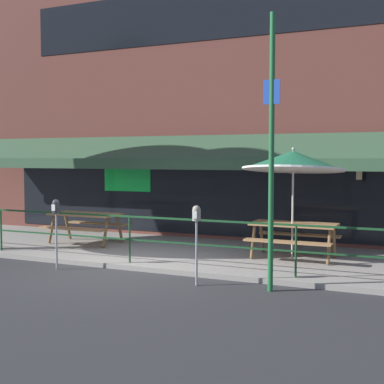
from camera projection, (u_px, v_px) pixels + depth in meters
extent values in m
plane|color=#2D2D30|center=(122.00, 270.00, 10.75)|extent=(120.00, 120.00, 0.00)
cube|color=gray|center=(167.00, 252.00, 12.57)|extent=(15.00, 4.00, 0.10)
cube|color=brown|center=(204.00, 86.00, 14.35)|extent=(15.00, 0.50, 8.37)
cube|color=black|center=(200.00, 14.00, 13.99)|extent=(10.50, 0.02, 1.40)
cube|color=black|center=(200.00, 192.00, 14.29)|extent=(12.00, 0.02, 2.30)
cube|color=#19D84C|center=(127.00, 179.00, 15.17)|extent=(1.50, 0.02, 0.70)
cube|color=#335138|center=(192.00, 148.00, 13.73)|extent=(13.80, 0.92, 0.70)
cube|color=#335138|center=(184.00, 164.00, 13.29)|extent=(13.80, 0.08, 0.28)
cube|color=black|center=(360.00, 167.00, 12.45)|extent=(0.04, 0.28, 0.04)
cube|color=black|center=(360.00, 175.00, 12.34)|extent=(0.18, 0.18, 0.28)
cube|color=beige|center=(360.00, 175.00, 12.34)|extent=(0.13, 0.19, 0.20)
cylinder|color=#194723|center=(1.00, 230.00, 12.39)|extent=(0.04, 0.04, 0.95)
cylinder|color=#194723|center=(130.00, 239.00, 10.98)|extent=(0.04, 0.04, 0.95)
cylinder|color=#194723|center=(296.00, 251.00, 9.58)|extent=(0.04, 0.04, 0.95)
cube|color=#194723|center=(129.00, 217.00, 10.95)|extent=(13.80, 0.04, 0.04)
cube|color=#194723|center=(130.00, 239.00, 10.98)|extent=(13.80, 0.03, 0.03)
cube|color=#997047|center=(85.00, 214.00, 13.40)|extent=(1.80, 0.80, 0.05)
cube|color=#997047|center=(71.00, 229.00, 12.89)|extent=(1.80, 0.26, 0.04)
cube|color=#997047|center=(99.00, 223.00, 13.95)|extent=(1.80, 0.26, 0.04)
cylinder|color=brown|center=(106.00, 232.00, 12.81)|extent=(0.07, 0.30, 0.73)
cylinder|color=brown|center=(120.00, 229.00, 13.39)|extent=(0.07, 0.30, 0.73)
cylinder|color=brown|center=(52.00, 229.00, 13.46)|extent=(0.07, 0.30, 0.73)
cylinder|color=brown|center=(68.00, 226.00, 14.04)|extent=(0.07, 0.30, 0.73)
cube|color=#997047|center=(294.00, 224.00, 11.38)|extent=(1.80, 0.80, 0.05)
cube|color=#997047|center=(287.00, 242.00, 10.87)|extent=(1.80, 0.26, 0.04)
cube|color=#997047|center=(300.00, 235.00, 11.92)|extent=(1.80, 0.26, 0.04)
cylinder|color=brown|center=(329.00, 246.00, 10.78)|extent=(0.07, 0.30, 0.73)
cylinder|color=brown|center=(334.00, 242.00, 11.36)|extent=(0.07, 0.30, 0.73)
cylinder|color=brown|center=(253.00, 241.00, 11.43)|extent=(0.07, 0.30, 0.73)
cylinder|color=brown|center=(262.00, 237.00, 12.02)|extent=(0.07, 0.30, 0.73)
cylinder|color=#B7B2A8|center=(293.00, 205.00, 11.24)|extent=(0.04, 0.04, 2.30)
cone|color=#1E6B47|center=(293.00, 160.00, 11.18)|extent=(2.10, 2.13, 0.59)
cylinder|color=white|center=(293.00, 169.00, 11.19)|extent=(2.14, 2.14, 0.23)
sphere|color=#B7B2A8|center=(293.00, 149.00, 11.17)|extent=(0.07, 0.07, 0.07)
cylinder|color=gray|center=(56.00, 241.00, 10.76)|extent=(0.04, 0.04, 1.15)
cylinder|color=#2D2D33|center=(56.00, 208.00, 10.72)|extent=(0.15, 0.15, 0.20)
sphere|color=#2D2D33|center=(56.00, 203.00, 10.71)|extent=(0.14, 0.14, 0.14)
cube|color=silver|center=(53.00, 208.00, 10.65)|extent=(0.08, 0.01, 0.13)
cylinder|color=gray|center=(197.00, 253.00, 9.39)|extent=(0.04, 0.04, 1.15)
cylinder|color=gray|center=(197.00, 215.00, 9.35)|extent=(0.15, 0.15, 0.20)
sphere|color=gray|center=(197.00, 209.00, 9.34)|extent=(0.14, 0.14, 0.14)
cube|color=silver|center=(195.00, 215.00, 9.28)|extent=(0.08, 0.01, 0.13)
cylinder|color=#1E6033|center=(271.00, 154.00, 8.89)|extent=(0.09, 0.09, 4.64)
cube|color=blue|center=(272.00, 92.00, 8.80)|extent=(0.28, 0.02, 0.40)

